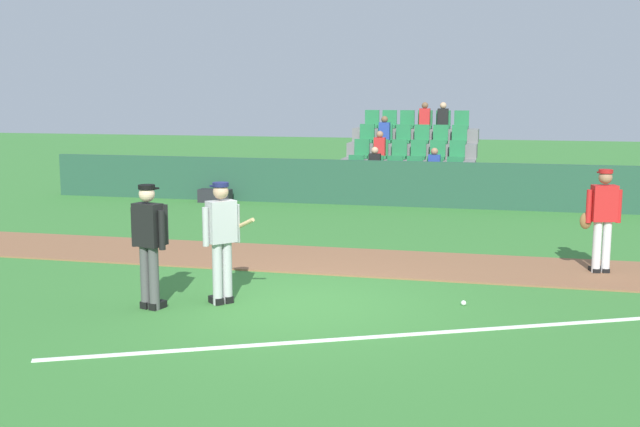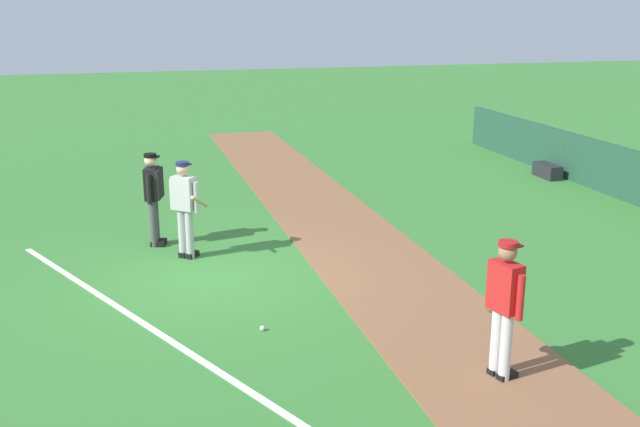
% 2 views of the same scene
% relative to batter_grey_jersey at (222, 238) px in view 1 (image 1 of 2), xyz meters
% --- Properties ---
extents(ground_plane, '(80.00, 80.00, 0.00)m').
position_rel_batter_grey_jersey_xyz_m(ground_plane, '(1.14, 0.31, -0.97)').
color(ground_plane, '#387A33').
extents(infield_dirt_path, '(28.00, 2.21, 0.03)m').
position_rel_batter_grey_jersey_xyz_m(infield_dirt_path, '(1.14, 3.14, -0.95)').
color(infield_dirt_path, brown).
rests_on(infield_dirt_path, ground).
extents(foul_line_chalk, '(10.83, 5.34, 0.01)m').
position_rel_batter_grey_jersey_xyz_m(foul_line_chalk, '(4.14, -0.19, -0.96)').
color(foul_line_chalk, white).
rests_on(foul_line_chalk, ground).
extents(dugout_fence, '(20.00, 0.16, 1.20)m').
position_rel_batter_grey_jersey_xyz_m(dugout_fence, '(1.14, 10.20, -0.37)').
color(dugout_fence, '#234C38').
rests_on(dugout_fence, ground).
extents(stadium_bleachers, '(3.90, 3.80, 2.70)m').
position_rel_batter_grey_jersey_xyz_m(stadium_bleachers, '(1.14, 12.51, -0.22)').
color(stadium_bleachers, slate).
rests_on(stadium_bleachers, ground).
extents(batter_grey_jersey, '(0.75, 0.68, 1.76)m').
position_rel_batter_grey_jersey_xyz_m(batter_grey_jersey, '(0.00, 0.00, 0.00)').
color(batter_grey_jersey, '#B2B2B2').
rests_on(batter_grey_jersey, ground).
extents(umpire_home_plate, '(0.57, 0.39, 1.76)m').
position_rel_batter_grey_jersey_xyz_m(umpire_home_plate, '(-0.88, -0.49, 0.03)').
color(umpire_home_plate, '#4C4C4C').
rests_on(umpire_home_plate, ground).
extents(runner_red_jersey, '(0.67, 0.38, 1.76)m').
position_rel_batter_grey_jersey_xyz_m(runner_red_jersey, '(5.48, 3.21, -0.01)').
color(runner_red_jersey, silver).
rests_on(runner_red_jersey, ground).
extents(baseball, '(0.07, 0.07, 0.07)m').
position_rel_batter_grey_jersey_xyz_m(baseball, '(3.38, 0.70, -0.93)').
color(baseball, white).
rests_on(baseball, ground).
extents(equipment_bag, '(0.90, 0.36, 0.36)m').
position_rel_batter_grey_jersey_xyz_m(equipment_bag, '(-3.88, 9.75, -0.79)').
color(equipment_bag, '#232328').
rests_on(equipment_bag, ground).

